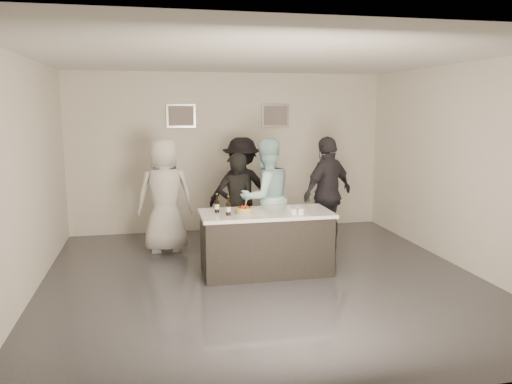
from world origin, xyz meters
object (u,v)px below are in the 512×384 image
(beer_bottle_a, at_px, (217,203))
(person_guest_left, at_px, (165,195))
(bar_counter, at_px, (266,242))
(person_main_blue, at_px, (266,198))
(person_guest_back, at_px, (242,189))
(cake, at_px, (244,211))
(person_guest_right, at_px, (328,194))
(person_main_black, at_px, (236,206))
(beer_bottle_b, at_px, (228,206))

(beer_bottle_a, xyz_separation_m, person_guest_left, (-0.68, 1.32, -0.09))
(bar_counter, bearing_deg, person_main_blue, 77.24)
(person_guest_left, relative_size, person_guest_back, 1.02)
(cake, relative_size, person_main_blue, 0.12)
(person_guest_right, xyz_separation_m, person_guest_back, (-1.28, 0.90, -0.03))
(person_main_black, bearing_deg, person_guest_back, -113.41)
(person_guest_back, bearing_deg, person_guest_right, 162.10)
(bar_counter, bearing_deg, person_guest_right, 37.66)
(bar_counter, bearing_deg, beer_bottle_a, 172.36)
(bar_counter, xyz_separation_m, person_main_blue, (0.19, 0.85, 0.49))
(person_main_black, distance_m, person_guest_back, 1.10)
(person_main_blue, bearing_deg, beer_bottle_b, 35.58)
(bar_counter, relative_size, beer_bottle_b, 7.15)
(person_main_blue, xyz_separation_m, person_guest_back, (-0.19, 1.03, -0.02))
(person_main_blue, bearing_deg, person_main_black, -13.48)
(cake, xyz_separation_m, person_guest_right, (1.60, 1.04, 0.01))
(person_guest_left, bearing_deg, person_main_blue, 160.51)
(person_guest_right, bearing_deg, person_main_blue, -23.27)
(beer_bottle_b, xyz_separation_m, person_guest_back, (0.56, 2.01, -0.11))
(bar_counter, distance_m, person_main_blue, 1.00)
(beer_bottle_a, bearing_deg, person_guest_back, 69.11)
(beer_bottle_b, xyz_separation_m, person_guest_left, (-0.81, 1.54, -0.09))
(beer_bottle_b, bearing_deg, person_main_black, 74.27)
(bar_counter, height_order, beer_bottle_b, beer_bottle_b)
(bar_counter, xyz_separation_m, person_guest_back, (0.00, 1.89, 0.47))
(beer_bottle_b, xyz_separation_m, person_main_black, (0.27, 0.95, -0.19))
(cake, xyz_separation_m, person_guest_left, (-1.04, 1.46, 0.00))
(person_main_blue, bearing_deg, bar_counter, 60.33)
(cake, bearing_deg, person_guest_back, 80.60)
(person_guest_right, distance_m, person_guest_back, 1.56)
(person_main_black, bearing_deg, person_guest_left, -36.91)
(beer_bottle_b, xyz_separation_m, person_main_blue, (0.75, 0.98, -0.09))
(beer_bottle_a, bearing_deg, cake, -20.70)
(person_main_black, relative_size, person_guest_back, 0.91)
(beer_bottle_a, distance_m, person_guest_left, 1.49)
(person_main_blue, relative_size, person_guest_left, 1.00)
(bar_counter, height_order, cake, cake)
(person_main_black, height_order, person_guest_back, person_guest_back)
(person_guest_left, xyz_separation_m, person_guest_right, (2.64, -0.42, 0.01))
(beer_bottle_a, xyz_separation_m, person_guest_back, (0.68, 1.79, -0.11))
(person_main_blue, xyz_separation_m, person_guest_left, (-1.56, 0.56, -0.00))
(person_guest_back, bearing_deg, person_main_blue, 117.62)
(bar_counter, height_order, person_guest_left, person_guest_left)
(person_guest_back, bearing_deg, beer_bottle_b, 91.59)
(beer_bottle_a, distance_m, person_guest_back, 1.92)
(beer_bottle_a, distance_m, person_main_blue, 1.16)
(beer_bottle_b, bearing_deg, person_guest_back, 74.52)
(beer_bottle_a, height_order, person_guest_back, person_guest_back)
(cake, distance_m, person_main_black, 0.88)
(cake, bearing_deg, person_guest_left, 125.59)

